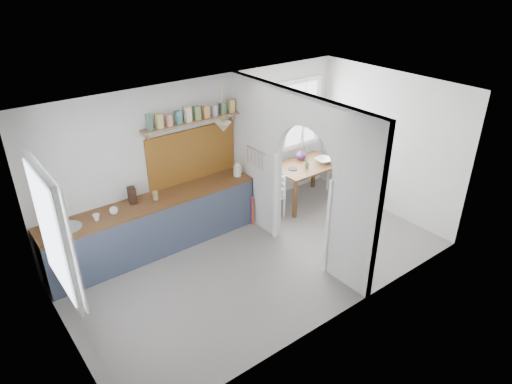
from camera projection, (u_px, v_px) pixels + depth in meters
floor at (260, 261)px, 7.22m from camera, size 5.80×3.20×0.01m
ceiling at (261, 100)px, 6.03m from camera, size 5.80×3.20×0.01m
walls at (260, 188)px, 6.63m from camera, size 5.81×3.21×2.60m
partition at (294, 165)px, 6.97m from camera, size 0.12×3.20×2.60m
kitchen_window at (51, 232)px, 4.91m from camera, size 0.10×1.16×1.50m
nook_window at (285, 118)px, 8.56m from camera, size 1.76×0.10×1.30m
counter at (154, 224)px, 7.34m from camera, size 3.50×0.60×0.90m
sink at (68, 228)px, 6.42m from camera, size 0.40×0.40×0.02m
backsplash at (193, 155)px, 7.60m from camera, size 1.65×0.03×0.90m
shelf at (193, 118)px, 7.24m from camera, size 1.75×0.20×0.21m
pendant_lamp at (223, 127)px, 7.25m from camera, size 0.26×0.26×0.16m
utensil_rail at (256, 150)px, 7.52m from camera, size 0.02×0.50×0.02m
dining_table at (305, 183)px, 8.82m from camera, size 1.26×0.85×0.78m
chair_left at (272, 194)px, 8.35m from camera, size 0.48×0.48×0.84m
chair_right at (340, 169)px, 9.28m from camera, size 0.52×0.52×0.87m
kettle at (237, 170)px, 7.88m from camera, size 0.20×0.17×0.22m
mug_a at (96, 217)px, 6.57m from camera, size 0.13×0.13×0.09m
mug_b at (114, 211)px, 6.74m from camera, size 0.14×0.14×0.10m
knife_block at (132, 195)px, 7.02m from camera, size 0.14×0.17×0.25m
jar at (155, 196)px, 7.13m from camera, size 0.11×0.11×0.14m
towel_magenta at (252, 211)px, 8.09m from camera, size 0.02×0.03×0.58m
towel_orange at (253, 212)px, 8.09m from camera, size 0.02×0.03×0.48m
bowl at (324, 160)px, 8.72m from camera, size 0.34×0.34×0.08m
table_cup at (307, 165)px, 8.50m from camera, size 0.12×0.12×0.10m
plate at (293, 169)px, 8.45m from camera, size 0.17×0.17×0.01m
vase at (301, 154)px, 8.82m from camera, size 0.24×0.24×0.21m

